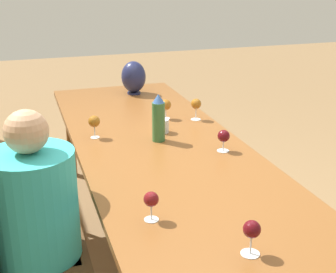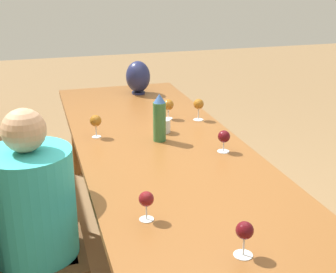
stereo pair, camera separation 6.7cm
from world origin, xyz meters
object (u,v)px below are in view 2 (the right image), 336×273
vase (138,77)px  person_near (38,222)px  wine_glass_4 (224,137)px  chair_near (20,245)px  water_bottle (159,118)px  wine_glass_1 (168,105)px  wine_glass_0 (96,121)px  wine_glass_2 (199,105)px  wine_glass_3 (245,232)px  wine_glass_5 (146,200)px  chair_far (20,176)px  water_tumbler (164,126)px

vase → person_near: (-1.63, 0.86, -0.27)m
wine_glass_4 → chair_near: size_ratio=0.13×
water_bottle → wine_glass_1: (0.39, -0.17, -0.04)m
water_bottle → wine_glass_0: 0.39m
water_bottle → wine_glass_4: (-0.27, -0.30, -0.05)m
water_bottle → chair_near: size_ratio=0.30×
wine_glass_2 → chair_near: (-0.85, 1.18, -0.34)m
wine_glass_0 → wine_glass_2: wine_glass_2 is taller
wine_glass_1 → wine_glass_3: bearing=173.1°
wine_glass_5 → person_near: 0.59m
wine_glass_2 → chair_far: size_ratio=0.15×
person_near → chair_far: bearing=6.8°
chair_near → water_tumbler: bearing=-52.8°
water_tumbler → wine_glass_5: (-1.01, 0.36, 0.05)m
water_bottle → chair_near: (-0.54, 0.83, -0.37)m
vase → wine_glass_2: 0.82m
water_tumbler → wine_glass_5: wine_glass_5 is taller
water_tumbler → wine_glass_3: wine_glass_3 is taller
wine_glass_5 → chair_far: 1.27m
wine_glass_2 → wine_glass_5: 1.35m
vase → chair_near: vase is taller
wine_glass_0 → chair_near: chair_near is taller
wine_glass_1 → wine_glass_4: 0.68m
water_tumbler → wine_glass_5: size_ratio=0.66×
chair_far → water_tumbler: bearing=-96.5°
wine_glass_3 → person_near: (0.68, 0.71, -0.23)m
water_bottle → chair_near: water_bottle is taller
water_tumbler → wine_glass_2: wine_glass_2 is taller
water_bottle → person_near: size_ratio=0.25×
wine_glass_5 → water_tumbler: bearing=-19.8°
wine_glass_3 → chair_near: 1.10m
wine_glass_3 → chair_far: 1.69m
water_tumbler → chair_near: (-0.68, 0.89, -0.28)m
vase → wine_glass_4: vase is taller
water_bottle → water_tumbler: bearing=-25.9°
wine_glass_5 → wine_glass_2: bearing=-28.9°
wine_glass_1 → chair_far: (-0.15, 0.99, -0.33)m
wine_glass_0 → wine_glass_2: (0.14, -0.71, 0.01)m
water_tumbler → wine_glass_0: (0.03, 0.42, 0.06)m
vase → person_near: 1.86m
wine_glass_1 → chair_far: size_ratio=0.14×
water_tumbler → wine_glass_0: size_ratio=0.60×
water_tumbler → chair_near: chair_near is taller
water_bottle → chair_near: bearing=123.3°
water_tumbler → wine_glass_4: wine_glass_4 is taller
person_near → vase: bearing=-27.6°
wine_glass_4 → water_bottle: bearing=47.4°
wine_glass_1 → wine_glass_5: wine_glass_1 is taller
water_bottle → wine_glass_1: 0.43m
vase → chair_near: bearing=149.9°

